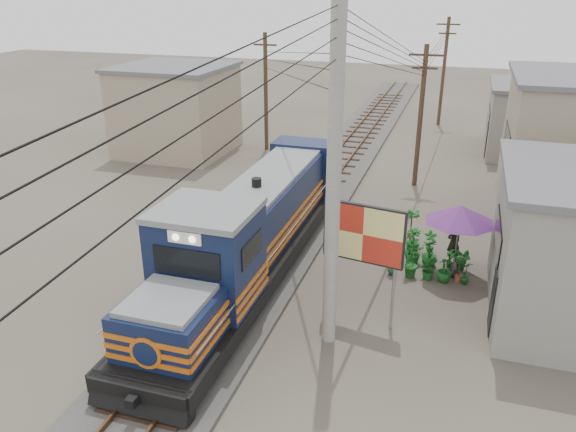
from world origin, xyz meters
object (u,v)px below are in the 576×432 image
(billboard, at_px, (363,237))
(vendor, at_px, (454,242))
(market_umbrella, at_px, (460,214))
(locomotive, at_px, (252,233))

(billboard, relative_size, vendor, 2.35)
(billboard, bearing_deg, vendor, 72.02)
(market_umbrella, bearing_deg, locomotive, -162.43)
(locomotive, bearing_deg, market_umbrella, 17.57)
(billboard, height_order, vendor, billboard)
(billboard, xyz_separation_m, market_umbrella, (2.66, 3.85, -0.48))
(market_umbrella, xyz_separation_m, vendor, (-0.09, 1.05, -1.54))
(billboard, bearing_deg, market_umbrella, 65.05)
(locomotive, height_order, market_umbrella, locomotive)
(locomotive, bearing_deg, billboard, -22.22)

